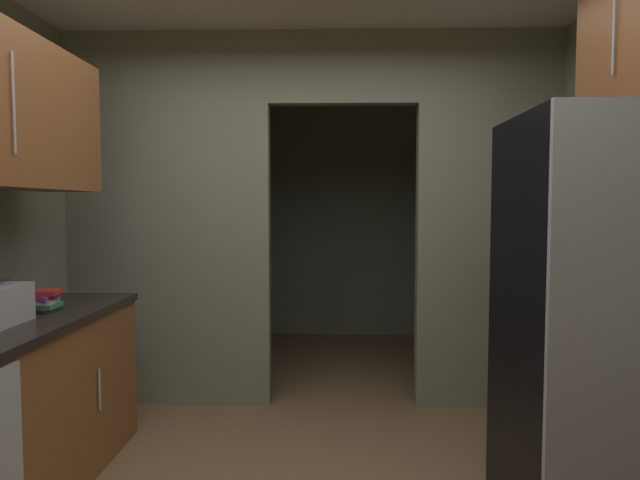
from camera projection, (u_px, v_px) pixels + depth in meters
The scene contains 4 objects.
kitchen_partition at pixel (301, 210), 3.93m from camera, with size 3.48×0.12×2.65m.
adjoining_room_shell at pixel (318, 217), 5.52m from camera, with size 3.48×2.26×2.65m.
refrigerator at pixel (600, 328), 2.37m from camera, with size 0.73×0.79×1.81m.
book_stack at pixel (45, 301), 2.85m from camera, with size 0.16×0.18×0.11m.
Camera 1 is at (0.17, -2.20, 1.43)m, focal length 31.02 mm.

